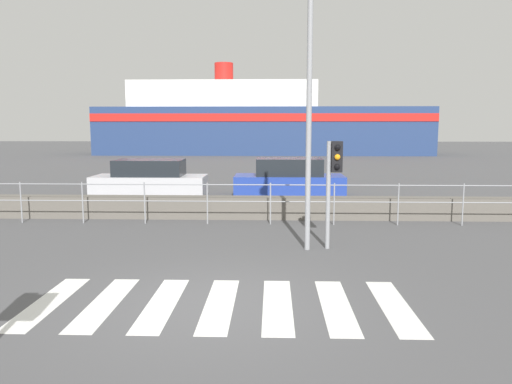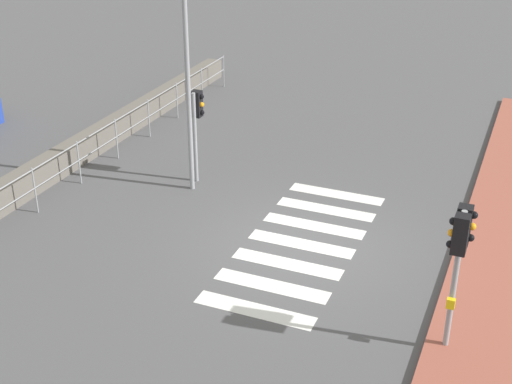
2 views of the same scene
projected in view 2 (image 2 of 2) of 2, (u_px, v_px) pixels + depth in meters
name	position (u px, v px, depth m)	size (l,w,h in m)	color
ground_plane	(299.00, 247.00, 15.73)	(160.00, 160.00, 0.00)	#4C4C4F
sidewalk_brick	(492.00, 284.00, 14.29)	(24.00, 1.80, 0.12)	#934C3D
crosswalk	(301.00, 244.00, 15.83)	(5.85, 2.40, 0.01)	silver
seawall	(31.00, 180.00, 18.07)	(21.70, 0.55, 0.66)	#605B54
harbor_fence	(57.00, 169.00, 17.58)	(19.56, 0.04, 1.18)	gray
traffic_light_near	(460.00, 244.00, 11.59)	(0.58, 0.41, 2.76)	gray
traffic_light_far	(197.00, 116.00, 18.09)	(0.34, 0.32, 2.42)	gray
streetlamp	(192.00, 34.00, 16.53)	(0.32, 1.05, 6.59)	gray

